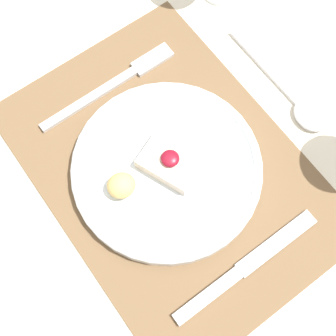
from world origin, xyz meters
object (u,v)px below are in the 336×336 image
(knife, at_px, (237,274))
(fork, at_px, (117,81))
(dinner_plate, at_px, (167,170))
(spoon, at_px, (301,104))

(knife, bearing_deg, fork, 171.73)
(dinner_plate, bearing_deg, fork, 171.17)
(fork, relative_size, spoon, 1.09)
(dinner_plate, relative_size, knife, 1.15)
(dinner_plate, xyz_separation_m, fork, (-0.15, 0.02, -0.01))
(dinner_plate, xyz_separation_m, spoon, (0.03, 0.21, -0.01))
(knife, height_order, spoon, spoon)
(fork, xyz_separation_m, knife, (0.31, -0.03, 0.00))
(fork, height_order, knife, knife)
(spoon, bearing_deg, knife, -58.82)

